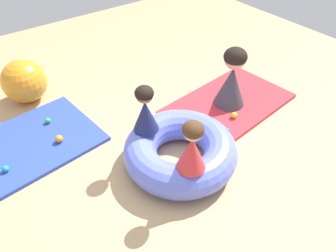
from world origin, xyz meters
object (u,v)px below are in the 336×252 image
object	(u,v)px
play_ball_pink	(210,127)
play_ball_orange	(59,139)
child_in_red	(192,147)
adult_seated	(232,78)
child_in_navy	(145,109)
play_ball_teal	(6,169)
exercise_ball_large	(24,81)
inflatable_cushion	(180,151)
play_ball_blue	(227,131)
play_ball_green	(48,121)
play_ball_yellow	(234,115)
play_ball_red	(217,135)

from	to	relation	value
play_ball_pink	play_ball_orange	bearing A→B (deg)	150.13
child_in_red	play_ball_pink	bearing A→B (deg)	-77.99
adult_seated	child_in_navy	bearing A→B (deg)	42.93
play_ball_teal	exercise_ball_large	bearing A→B (deg)	61.87
play_ball_orange	exercise_ball_large	distance (m)	1.04
inflatable_cushion	play_ball_blue	xyz separation A→B (m)	(0.66, -0.00, -0.09)
play_ball_green	play_ball_orange	world-z (taller)	play_ball_orange
play_ball_yellow	play_ball_teal	bearing A→B (deg)	162.48
play_ball_red	inflatable_cushion	bearing A→B (deg)	-179.42
child_in_red	play_ball_yellow	distance (m)	1.27
play_ball_yellow	exercise_ball_large	size ratio (longest dim) A/B	0.14
child_in_navy	adult_seated	world-z (taller)	child_in_navy
adult_seated	play_ball_teal	world-z (taller)	adult_seated
child_in_red	play_ball_red	world-z (taller)	child_in_red
inflatable_cushion	play_ball_pink	size ratio (longest dim) A/B	14.68
play_ball_blue	play_ball_green	bearing A→B (deg)	138.00
play_ball_pink	child_in_navy	bearing A→B (deg)	168.02
child_in_red	play_ball_orange	world-z (taller)	child_in_red
inflatable_cushion	child_in_navy	distance (m)	0.54
child_in_red	exercise_ball_large	distance (m)	2.45
inflatable_cushion	play_ball_green	xyz separation A→B (m)	(-0.84, 1.35, -0.09)
exercise_ball_large	inflatable_cushion	bearing A→B (deg)	-67.06
play_ball_red	play_ball_blue	world-z (taller)	play_ball_red
play_ball_teal	play_ball_green	bearing A→B (deg)	37.95
play_ball_yellow	play_ball_orange	bearing A→B (deg)	155.01
play_ball_green	exercise_ball_large	bearing A→B (deg)	90.13
play_ball_green	play_ball_yellow	distance (m)	2.14
child_in_red	play_ball_yellow	bearing A→B (deg)	-88.71
inflatable_cushion	play_ball_orange	size ratio (longest dim) A/B	13.90
child_in_red	play_ball_blue	xyz separation A→B (m)	(0.81, 0.33, -0.49)
child_in_navy	play_ball_orange	xyz separation A→B (m)	(-0.68, 0.66, -0.49)
inflatable_cushion	exercise_ball_large	world-z (taller)	exercise_ball_large
child_in_navy	play_ball_red	bearing A→B (deg)	-96.31
play_ball_pink	play_ball_blue	size ratio (longest dim) A/B	1.16
play_ball_teal	child_in_navy	bearing A→B (deg)	-24.47
play_ball_yellow	exercise_ball_large	distance (m)	2.57
play_ball_orange	play_ball_blue	xyz separation A→B (m)	(1.52, -0.97, -0.01)
inflatable_cushion	play_ball_green	distance (m)	1.60
play_ball_red	play_ball_pink	world-z (taller)	play_ball_red
exercise_ball_large	play_ball_green	bearing A→B (deg)	-89.87
child_in_navy	play_ball_blue	size ratio (longest dim) A/B	7.49
play_ball_blue	play_ball_teal	world-z (taller)	play_ball_blue
exercise_ball_large	play_ball_red	bearing A→B (deg)	-55.80
play_ball_orange	play_ball_blue	bearing A→B (deg)	-32.66
child_in_navy	child_in_red	world-z (taller)	child_in_red
child_in_red	exercise_ball_large	bearing A→B (deg)	-5.96
play_ball_orange	play_ball_blue	world-z (taller)	play_ball_orange
inflatable_cushion	play_ball_yellow	world-z (taller)	inflatable_cushion
inflatable_cushion	play_ball_teal	world-z (taller)	inflatable_cushion
adult_seated	play_ball_teal	xyz separation A→B (m)	(-2.51, 0.50, -0.33)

